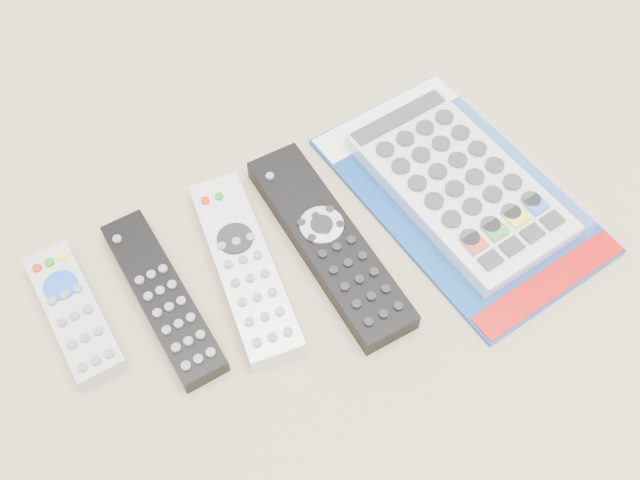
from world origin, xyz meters
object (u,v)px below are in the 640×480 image
remote_large_black (329,242)px  remote_slim_black (163,297)px  jumbo_remote_packaged (459,183)px  remote_small_grey (74,313)px  remote_silver_dvd (244,266)px

remote_large_black → remote_slim_black: bearing=171.3°
jumbo_remote_packaged → remote_small_grey: bearing=167.1°
jumbo_remote_packaged → remote_slim_black: bearing=169.5°
jumbo_remote_packaged → remote_silver_dvd: bearing=169.5°
remote_small_grey → jumbo_remote_packaged: size_ratio=0.48×
remote_small_grey → remote_silver_dvd: remote_silver_dvd is taller
remote_silver_dvd → remote_large_black: bearing=-2.6°
remote_large_black → jumbo_remote_packaged: jumbo_remote_packaged is taller
remote_small_grey → jumbo_remote_packaged: bearing=-9.9°
remote_large_black → remote_small_grey: bearing=168.2°
remote_silver_dvd → jumbo_remote_packaged: size_ratio=0.68×
remote_slim_black → remote_large_black: (0.17, -0.02, 0.00)m
remote_slim_black → jumbo_remote_packaged: (0.33, -0.03, 0.01)m
remote_small_grey → remote_large_black: size_ratio=0.62×
remote_large_black → jumbo_remote_packaged: size_ratio=0.77×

